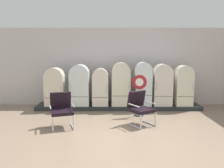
{
  "coord_description": "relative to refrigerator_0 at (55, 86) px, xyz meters",
  "views": [
    {
      "loc": [
        -0.24,
        -5.46,
        2.12
      ],
      "look_at": [
        -0.23,
        2.75,
        0.97
      ],
      "focal_mm": 36.45,
      "sensor_mm": 36.0,
      "label": 1
    }
  ],
  "objects": [
    {
      "name": "ground",
      "position": [
        2.36,
        -2.89,
        -0.91
      ],
      "size": [
        12.0,
        10.0,
        0.05
      ],
      "primitive_type": "cube",
      "color": "#87715C"
    },
    {
      "name": "back_wall",
      "position": [
        2.36,
        0.77,
        0.66
      ],
      "size": [
        11.76,
        0.12,
        3.06
      ],
      "color": "silver",
      "rests_on": "ground"
    },
    {
      "name": "display_plinth",
      "position": [
        2.36,
        0.14,
        -0.81
      ],
      "size": [
        6.13,
        0.95,
        0.15
      ],
      "primitive_type": "cube",
      "color": "#252A2E",
      "rests_on": "ground"
    },
    {
      "name": "refrigerator_0",
      "position": [
        0.0,
        0.0,
        0.0
      ],
      "size": [
        0.71,
        0.63,
        1.4
      ],
      "color": "beige",
      "rests_on": "display_plinth"
    },
    {
      "name": "refrigerator_1",
      "position": [
        0.92,
        0.04,
        0.07
      ],
      "size": [
        0.71,
        0.71,
        1.52
      ],
      "color": "white",
      "rests_on": "display_plinth"
    },
    {
      "name": "refrigerator_2",
      "position": [
        1.69,
        0.04,
        -0.0
      ],
      "size": [
        0.58,
        0.7,
        1.38
      ],
      "color": "silver",
      "rests_on": "display_plinth"
    },
    {
      "name": "refrigerator_3",
      "position": [
        2.44,
        0.02,
        0.11
      ],
      "size": [
        0.68,
        0.66,
        1.59
      ],
      "color": "silver",
      "rests_on": "display_plinth"
    },
    {
      "name": "refrigerator_4",
      "position": [
        3.27,
        0.02,
        0.12
      ],
      "size": [
        0.59,
        0.66,
        1.61
      ],
      "color": "white",
      "rests_on": "display_plinth"
    },
    {
      "name": "refrigerator_5",
      "position": [
        3.98,
        0.01,
        0.08
      ],
      "size": [
        0.67,
        0.64,
        1.54
      ],
      "color": "silver",
      "rests_on": "display_plinth"
    },
    {
      "name": "refrigerator_6",
      "position": [
        4.77,
        -0.01,
        0.06
      ],
      "size": [
        0.61,
        0.61,
        1.49
      ],
      "color": "silver",
      "rests_on": "display_plinth"
    },
    {
      "name": "armchair_left",
      "position": [
        0.69,
        -2.1,
        -0.33
      ],
      "size": [
        0.78,
        0.8,
        0.99
      ],
      "color": "silver",
      "rests_on": "ground"
    },
    {
      "name": "armchair_right",
      "position": [
        2.94,
        -1.88,
        -0.33
      ],
      "size": [
        0.84,
        0.86,
        0.99
      ],
      "color": "silver",
      "rests_on": "ground"
    },
    {
      "name": "sign_stand",
      "position": [
        3.02,
        -0.94,
        -0.19
      ],
      "size": [
        0.48,
        0.32,
        1.38
      ],
      "color": "#2D2D30",
      "rests_on": "ground"
    }
  ]
}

